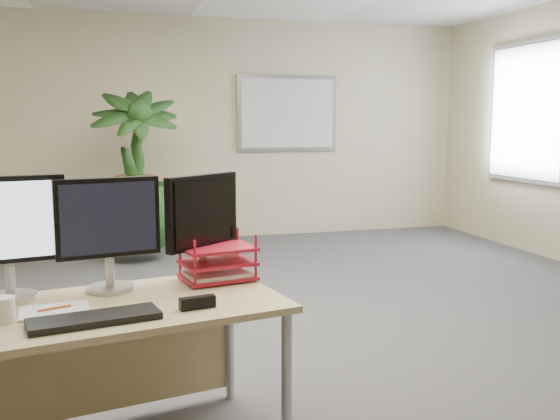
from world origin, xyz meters
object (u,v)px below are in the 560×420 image
object	(u,v)px
monitor_left	(7,230)
floor_plant	(135,189)
desk	(66,337)
monitor_right	(108,227)

from	to	relation	value
monitor_left	floor_plant	bearing A→B (deg)	79.24
desk	monitor_left	world-z (taller)	monitor_left
monitor_left	monitor_right	xyz separation A→B (m)	(0.42, 0.04, -0.01)
floor_plant	monitor_left	distance (m)	3.84
desk	monitor_left	xyz separation A→B (m)	(-0.23, 0.14, 0.45)
floor_plant	desk	bearing A→B (deg)	-97.13
desk	floor_plant	world-z (taller)	floor_plant
floor_plant	monitor_left	world-z (taller)	floor_plant
monitor_left	desk	bearing A→B (deg)	-32.16
floor_plant	monitor_right	bearing A→B (deg)	-94.58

